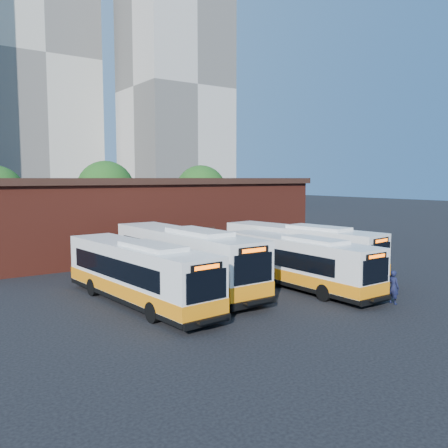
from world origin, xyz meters
TOP-DOWN VIEW (x-y plane):
  - ground at (0.00, 0.00)m, footprint 220.00×220.00m
  - bus_west at (-8.00, 3.59)m, footprint 3.39×12.06m
  - bus_midwest at (-4.33, 5.25)m, footprint 2.95×13.18m
  - bus_mideast at (1.16, 1.57)m, footprint 2.48×11.34m
  - bus_east at (4.18, 4.49)m, footprint 4.12×12.35m
  - transit_worker at (2.65, -3.85)m, footprint 0.46×0.66m
  - depot_building at (0.00, 20.00)m, footprint 28.60×12.60m
  - tree_mid at (2.00, 34.00)m, footprint 6.56×6.56m
  - tree_east at (13.00, 31.00)m, footprint 6.24×6.24m
  - tower_center at (7.00, 86.00)m, footprint 22.00×20.00m
  - tower_right at (30.00, 68.00)m, footprint 18.00×18.00m

SIDE VIEW (x-z plane):
  - ground at x=0.00m, z-range 0.00..0.00m
  - transit_worker at x=2.65m, z-range 0.00..1.73m
  - bus_mideast at x=1.16m, z-range -0.14..2.94m
  - bus_west at x=-8.00m, z-range -0.15..3.10m
  - bus_east at x=4.18m, z-range -0.15..3.16m
  - bus_midwest at x=-4.33m, z-range -0.16..3.41m
  - depot_building at x=0.00m, z-range 0.06..6.46m
  - tree_east at x=13.00m, z-range 0.85..8.81m
  - tree_mid at x=2.00m, z-range 0.90..9.26m
  - tower_right at x=30.00m, z-range -0.26..48.94m
  - tower_center at x=7.00m, z-range -0.26..60.94m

